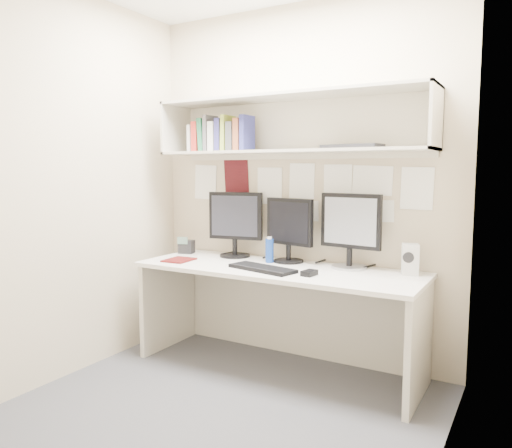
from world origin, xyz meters
The scene contains 19 objects.
floor centered at (0.00, 0.00, 0.00)m, with size 2.40×2.00×0.01m, color #414045.
wall_back centered at (0.00, 1.00, 1.30)m, with size 2.40×0.02×2.60m, color #BDAD90.
wall_front centered at (0.00, -1.00, 1.30)m, with size 2.40×0.02×2.60m, color #BDAD90.
wall_left centered at (-1.20, 0.00, 1.30)m, with size 0.02×2.00×2.60m, color #BDAD90.
wall_right centered at (1.20, 0.00, 1.30)m, with size 0.02×2.00×2.60m, color #BDAD90.
desk centered at (0.00, 0.65, 0.37)m, with size 2.00×0.70×0.73m.
overhead_hutch centered at (0.00, 0.86, 1.72)m, with size 2.00×0.38×0.40m.
pinned_papers centered at (0.00, 0.99, 1.25)m, with size 1.92×0.01×0.48m, color white, non-canonical shape.
monitor_left centered at (-0.48, 0.87, 1.00)m, with size 0.43×0.24×0.50m.
monitor_center centered at (-0.02, 0.87, 0.98)m, with size 0.40×0.22×0.47m.
monitor_right centered at (0.44, 0.87, 1.01)m, with size 0.44×0.24×0.51m.
keyboard centered at (-0.04, 0.50, 0.74)m, with size 0.48×0.17×0.02m, color black.
mouse centered at (0.30, 0.50, 0.75)m, with size 0.07×0.11×0.03m, color black.
speaker centered at (0.85, 0.85, 0.83)m, with size 0.13×0.13×0.20m.
blue_bottle centered at (-0.13, 0.78, 0.82)m, with size 0.06×0.06×0.19m.
maroon_notebook centered at (-0.75, 0.50, 0.74)m, with size 0.18×0.22×0.01m, color #500E0D.
desk_phone centered at (-0.91, 0.80, 0.78)m, with size 0.14×0.13×0.14m.
book_stack centered at (-0.58, 0.82, 1.66)m, with size 0.51×0.17×0.28m.
hutch_tray centered at (0.46, 0.82, 1.55)m, with size 0.40×0.15×0.03m, color black.
Camera 1 is at (1.56, -2.38, 1.40)m, focal length 35.00 mm.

